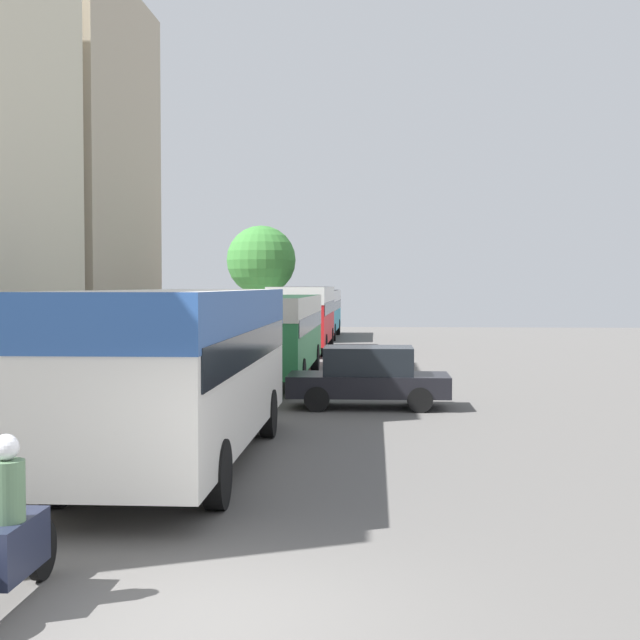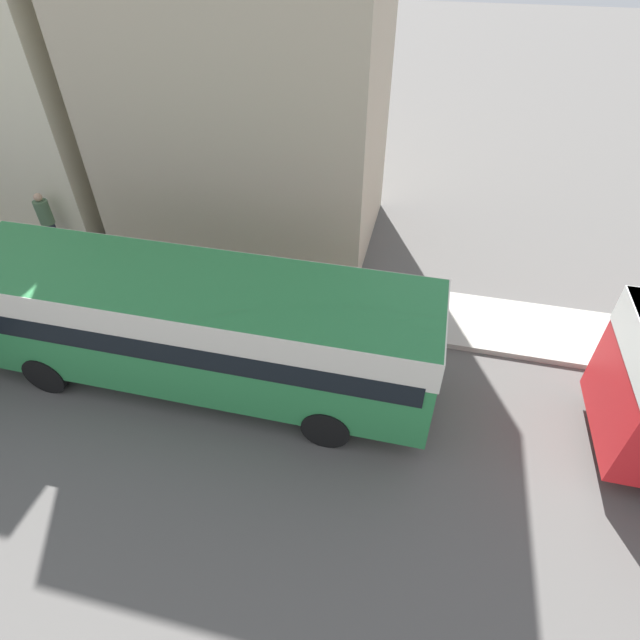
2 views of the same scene
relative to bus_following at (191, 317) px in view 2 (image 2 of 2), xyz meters
The scene contains 3 objects.
building_far_terrace 8.45m from the bus_following, behind, with size 5.02×8.02×12.77m.
bus_following is the anchor object (origin of this frame).
pedestrian_near_curb 7.84m from the bus_following, 121.07° to the right, with size 0.42×0.42×1.86m.
Camera 2 is at (5.57, 25.87, 8.63)m, focal length 28.00 mm.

